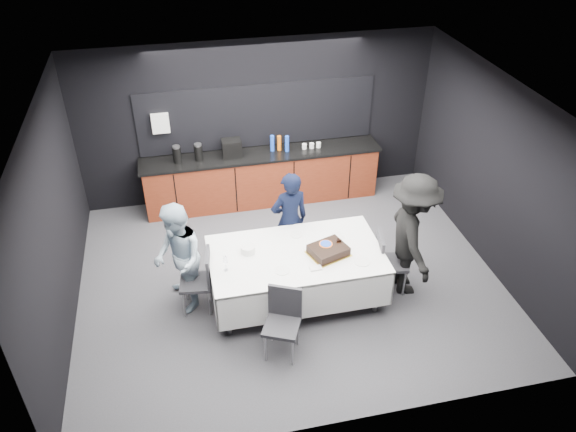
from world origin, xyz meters
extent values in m
plane|color=#434348|center=(0.00, 0.00, 0.00)|extent=(6.00, 6.00, 0.00)
cube|color=white|center=(0.00, 0.00, 2.80)|extent=(6.00, 5.00, 0.04)
cube|color=black|center=(0.00, 2.50, 1.40)|extent=(6.00, 0.04, 2.80)
cube|color=black|center=(0.00, -2.50, 1.40)|extent=(6.00, 0.04, 2.80)
cube|color=black|center=(-3.00, 0.00, 1.40)|extent=(0.04, 5.00, 2.80)
cube|color=black|center=(3.00, 0.00, 1.40)|extent=(0.04, 5.00, 2.80)
cube|color=#5E1F0E|center=(0.00, 2.20, 0.45)|extent=(4.00, 0.60, 0.90)
cube|color=black|center=(0.00, 2.20, 0.92)|extent=(4.10, 0.64, 0.04)
cube|color=black|center=(0.00, 2.48, 1.50)|extent=(4.00, 0.03, 1.10)
cube|color=white|center=(-1.60, 2.43, 1.55)|extent=(0.28, 0.12, 0.32)
cylinder|color=black|center=(-1.40, 2.20, 1.07)|extent=(0.14, 0.14, 0.26)
cylinder|color=black|center=(-1.05, 2.20, 1.07)|extent=(0.14, 0.14, 0.26)
cube|color=black|center=(-0.50, 2.20, 1.09)|extent=(0.32, 0.24, 0.30)
cylinder|color=blue|center=(0.20, 2.25, 1.08)|extent=(0.07, 0.07, 0.28)
cylinder|color=orange|center=(0.32, 2.25, 1.07)|extent=(0.07, 0.07, 0.26)
cylinder|color=blue|center=(0.44, 2.18, 1.08)|extent=(0.07, 0.07, 0.28)
cylinder|color=white|center=(0.75, 2.20, 0.98)|extent=(0.08, 0.08, 0.09)
cylinder|color=white|center=(0.88, 2.20, 0.98)|extent=(0.08, 0.08, 0.09)
cylinder|color=white|center=(1.00, 2.20, 0.98)|extent=(0.08, 0.08, 0.09)
cylinder|color=#99999E|center=(-1.40, 2.20, 1.21)|extent=(0.12, 0.12, 0.03)
cylinder|color=#99999E|center=(-1.05, 2.20, 1.21)|extent=(0.12, 0.12, 0.03)
cylinder|color=#99999E|center=(-1.00, -0.90, 0.38)|extent=(0.06, 0.06, 0.75)
cylinder|color=#99999E|center=(-1.00, 0.10, 0.38)|extent=(0.06, 0.06, 0.75)
cylinder|color=#99999E|center=(1.00, -0.90, 0.38)|extent=(0.06, 0.06, 0.75)
cylinder|color=#99999E|center=(1.00, 0.10, 0.38)|extent=(0.06, 0.06, 0.75)
cube|color=white|center=(0.00, -0.40, 0.76)|extent=(2.32, 1.32, 0.04)
cube|color=white|center=(0.00, -1.05, 0.49)|extent=(2.32, 0.02, 0.55)
cube|color=white|center=(0.00, 0.25, 0.49)|extent=(2.32, 0.02, 0.55)
cube|color=white|center=(-1.15, -0.40, 0.49)|extent=(0.02, 1.32, 0.55)
cube|color=white|center=(1.15, -0.40, 0.49)|extent=(0.02, 1.32, 0.55)
cube|color=gold|center=(0.42, -0.51, 0.79)|extent=(0.61, 0.55, 0.01)
cube|color=black|center=(0.42, -0.51, 0.84)|extent=(0.56, 0.50, 0.10)
cube|color=black|center=(0.42, -0.51, 0.90)|extent=(0.56, 0.50, 0.01)
cylinder|color=orange|center=(0.40, -0.45, 0.91)|extent=(0.18, 0.18, 0.00)
cylinder|color=#1841BA|center=(0.40, -0.45, 0.91)|extent=(0.15, 0.15, 0.01)
sphere|color=black|center=(0.60, -0.39, 0.92)|extent=(0.04, 0.04, 0.04)
sphere|color=black|center=(0.62, -0.43, 0.92)|extent=(0.04, 0.04, 0.04)
sphere|color=black|center=(0.58, -0.43, 0.92)|extent=(0.04, 0.04, 0.04)
cylinder|color=white|center=(-0.62, -0.24, 0.83)|extent=(0.19, 0.19, 0.10)
cylinder|color=white|center=(-0.26, -0.71, 0.78)|extent=(0.20, 0.20, 0.01)
cylinder|color=white|center=(0.65, -0.14, 0.78)|extent=(0.19, 0.19, 0.01)
cylinder|color=white|center=(0.80, -0.76, 0.78)|extent=(0.22, 0.22, 0.01)
cylinder|color=white|center=(0.10, 0.01, 0.78)|extent=(0.18, 0.18, 0.01)
cube|color=white|center=(0.17, -0.77, 0.79)|extent=(0.15, 0.10, 0.02)
cylinder|color=white|center=(-0.96, -0.55, 0.78)|extent=(0.06, 0.06, 0.00)
cylinder|color=white|center=(-0.96, -0.55, 0.84)|extent=(0.01, 0.01, 0.12)
cylinder|color=white|center=(-0.96, -0.55, 0.95)|extent=(0.05, 0.05, 0.10)
cube|color=#2B2B30|center=(-1.36, -0.32, 0.45)|extent=(0.47, 0.47, 0.05)
cube|color=#2B2B30|center=(-1.17, -0.34, 0.70)|extent=(0.10, 0.42, 0.45)
cylinder|color=#99999E|center=(-1.50, -0.13, 0.22)|extent=(0.03, 0.03, 0.44)
cylinder|color=#99999E|center=(-1.55, -0.46, 0.22)|extent=(0.03, 0.03, 0.44)
cylinder|color=#99999E|center=(-1.17, -0.17, 0.22)|extent=(0.03, 0.03, 0.44)
cylinder|color=#99999E|center=(-1.21, -0.51, 0.22)|extent=(0.03, 0.03, 0.44)
cube|color=#2B2B30|center=(1.35, -0.49, 0.45)|extent=(0.49, 0.49, 0.05)
cube|color=#2B2B30|center=(1.17, -0.46, 0.70)|extent=(0.11, 0.42, 0.45)
cylinder|color=#99999E|center=(1.49, -0.69, 0.22)|extent=(0.03, 0.03, 0.44)
cylinder|color=#99999E|center=(1.55, -0.36, 0.22)|extent=(0.03, 0.03, 0.44)
cylinder|color=#99999E|center=(1.16, -0.63, 0.22)|extent=(0.03, 0.03, 0.44)
cylinder|color=#99999E|center=(1.22, -0.30, 0.22)|extent=(0.03, 0.03, 0.44)
cube|color=#2B2B30|center=(-0.40, -1.36, 0.45)|extent=(0.56, 0.56, 0.05)
cube|color=#2B2B30|center=(-0.32, -1.19, 0.70)|extent=(0.40, 0.21, 0.45)
cylinder|color=#99999E|center=(-0.63, -1.44, 0.22)|extent=(0.03, 0.03, 0.44)
cylinder|color=#99999E|center=(-0.32, -1.59, 0.22)|extent=(0.03, 0.03, 0.44)
cylinder|color=#99999E|center=(-0.48, -1.13, 0.22)|extent=(0.03, 0.03, 0.44)
cylinder|color=#99999E|center=(-0.17, -1.28, 0.22)|extent=(0.03, 0.03, 0.44)
imported|color=black|center=(0.08, 0.36, 0.78)|extent=(0.63, 0.46, 1.57)
imported|color=#A0B7CA|center=(-1.55, -0.21, 0.80)|extent=(0.74, 0.88, 1.60)
imported|color=black|center=(1.59, -0.53, 0.91)|extent=(0.79, 1.24, 1.83)
camera|label=1|loc=(-1.37, -6.15, 5.42)|focal=35.00mm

